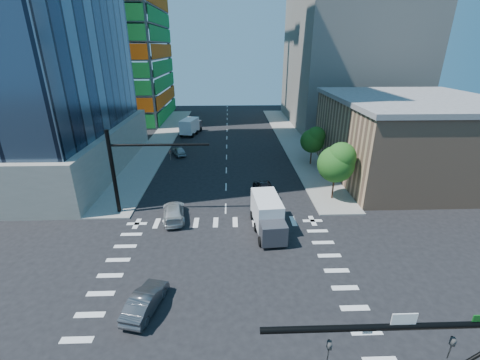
{
  "coord_description": "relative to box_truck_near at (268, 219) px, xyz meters",
  "views": [
    {
      "loc": [
        0.53,
        -19.69,
        16.61
      ],
      "look_at": [
        1.46,
        8.0,
        5.09
      ],
      "focal_mm": 24.0,
      "sensor_mm": 36.0,
      "label": 1
    }
  ],
  "objects": [
    {
      "name": "road_markings",
      "position": [
        -4.14,
        -7.09,
        -1.41
      ],
      "size": [
        20.0,
        20.0,
        0.01
      ],
      "primitive_type": "cube",
      "color": "silver",
      "rests_on": "ground"
    },
    {
      "name": "car_sb_mid",
      "position": [
        -12.02,
        24.24,
        -0.71
      ],
      "size": [
        3.17,
        4.48,
        1.42
      ],
      "primitive_type": "imported",
      "rotation": [
        0.0,
        0.0,
        3.54
      ],
      "color": "#96999D",
      "rests_on": "ground"
    },
    {
      "name": "sidewalk_nw",
      "position": [
        -16.64,
        32.91,
        -1.34
      ],
      "size": [
        5.0,
        60.0,
        0.15
      ],
      "primitive_type": "cube",
      "color": "gray",
      "rests_on": "ground"
    },
    {
      "name": "box_truck_near",
      "position": [
        0.0,
        0.0,
        0.0
      ],
      "size": [
        3.08,
        6.28,
        3.2
      ],
      "rotation": [
        0.0,
        0.0,
        0.08
      ],
      "color": "black",
      "rests_on": "ground"
    },
    {
      "name": "tree_south",
      "position": [
        8.49,
        6.81,
        3.27
      ],
      "size": [
        4.16,
        4.16,
        6.82
      ],
      "color": "#382316",
      "rests_on": "sidewalk_ne"
    },
    {
      "name": "bg_building_ne",
      "position": [
        22.86,
        47.91,
        12.59
      ],
      "size": [
        24.0,
        30.0,
        28.0
      ],
      "primitive_type": "cube",
      "color": "slate",
      "rests_on": "ground"
    },
    {
      "name": "signal_mast_nw",
      "position": [
        -14.14,
        4.41,
        4.08
      ],
      "size": [
        10.2,
        0.4,
        9.0
      ],
      "color": "black",
      "rests_on": "sidewalk_nw"
    },
    {
      "name": "construction_building",
      "position": [
        -31.56,
        54.83,
        23.2
      ],
      "size": [
        25.16,
        34.5,
        70.6
      ],
      "color": "slate",
      "rests_on": "ground"
    },
    {
      "name": "box_truck_far",
      "position": [
        -11.41,
        38.25,
        0.04
      ],
      "size": [
        4.09,
        6.72,
        3.28
      ],
      "rotation": [
        0.0,
        0.0,
        2.9
      ],
      "color": "black",
      "rests_on": "ground"
    },
    {
      "name": "tree_north",
      "position": [
        8.79,
        18.81,
        2.57
      ],
      "size": [
        3.54,
        3.52,
        5.78
      ],
      "color": "#382316",
      "rests_on": "sidewalk_ne"
    },
    {
      "name": "car_nb_far",
      "position": [
        0.66,
        8.44,
        -0.76
      ],
      "size": [
        2.98,
        5.02,
        1.31
      ],
      "primitive_type": "imported",
      "rotation": [
        0.0,
        0.0,
        0.18
      ],
      "color": "black",
      "rests_on": "ground"
    },
    {
      "name": "commercial_building",
      "position": [
        20.86,
        14.91,
        3.9
      ],
      "size": [
        20.5,
        22.5,
        10.6
      ],
      "color": "tan",
      "rests_on": "ground"
    },
    {
      "name": "car_sb_near",
      "position": [
        -9.52,
        2.88,
        -0.64
      ],
      "size": [
        2.94,
        5.61,
        1.55
      ],
      "primitive_type": "imported",
      "rotation": [
        0.0,
        0.0,
        3.29
      ],
      "color": "silver",
      "rests_on": "ground"
    },
    {
      "name": "sidewalk_ne",
      "position": [
        8.36,
        32.91,
        -1.34
      ],
      "size": [
        5.0,
        60.0,
        0.15
      ],
      "primitive_type": "cube",
      "color": "gray",
      "rests_on": "ground"
    },
    {
      "name": "car_sb_cross",
      "position": [
        -9.44,
        -9.71,
        -0.68
      ],
      "size": [
        2.56,
        4.67,
        1.46
      ],
      "primitive_type": "imported",
      "rotation": [
        0.0,
        0.0,
        2.9
      ],
      "color": "#4C4D51",
      "rests_on": "ground"
    },
    {
      "name": "ground",
      "position": [
        -4.14,
        -7.09,
        -1.41
      ],
      "size": [
        160.0,
        160.0,
        0.0
      ],
      "primitive_type": "plane",
      "color": "black",
      "rests_on": "ground"
    }
  ]
}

